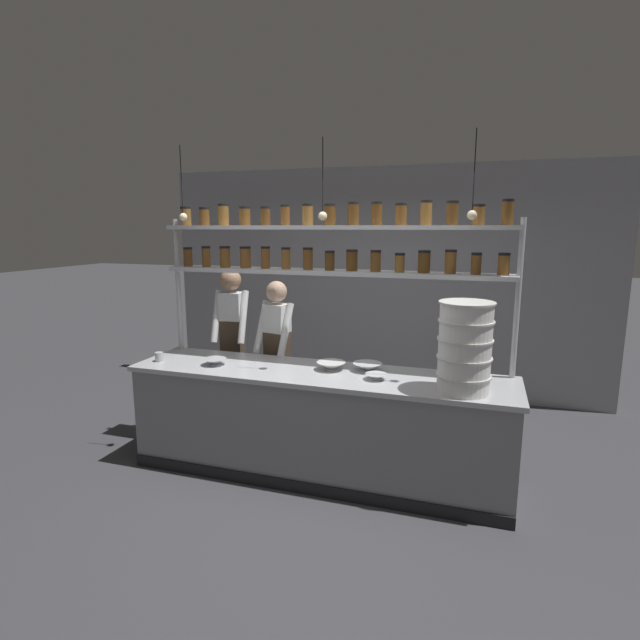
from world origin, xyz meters
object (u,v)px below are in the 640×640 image
object	(u,v)px
spice_shelf_unit	(330,252)
container_stack	(465,347)
prep_bowl_center_back	(215,362)
prep_bowl_center_front	(367,367)
chef_left	(232,338)
prep_bowl_near_right	(331,366)
serving_cup_front	(159,357)
chef_center	(277,351)
prep_bowl_near_left	(376,377)

from	to	relation	value
spice_shelf_unit	container_stack	distance (m)	1.44
container_stack	prep_bowl_center_back	world-z (taller)	container_stack
prep_bowl_center_front	chef_left	bearing A→B (deg)	160.61
prep_bowl_near_right	prep_bowl_center_front	bearing A→B (deg)	12.21
serving_cup_front	chef_center	bearing A→B (deg)	38.49
chef_center	prep_bowl_near_left	xyz separation A→B (m)	(1.12, -0.62, 0.02)
prep_bowl_center_front	serving_cup_front	bearing A→B (deg)	-171.16
prep_bowl_center_back	serving_cup_front	xyz separation A→B (m)	(-0.54, -0.05, 0.01)
prep_bowl_center_back	prep_bowl_near_right	size ratio (longest dim) A/B	0.84
prep_bowl_near_left	chef_center	bearing A→B (deg)	151.06
prep_bowl_center_front	serving_cup_front	world-z (taller)	serving_cup_front
spice_shelf_unit	prep_bowl_near_right	world-z (taller)	spice_shelf_unit
prep_bowl_near_left	serving_cup_front	world-z (taller)	serving_cup_front
container_stack	serving_cup_front	xyz separation A→B (m)	(-2.65, 0.02, -0.30)
container_stack	serving_cup_front	world-z (taller)	container_stack
prep_bowl_near_left	prep_bowl_center_back	distance (m)	1.44
spice_shelf_unit	container_stack	bearing A→B (deg)	-22.60
chef_left	container_stack	world-z (taller)	chef_left
container_stack	serving_cup_front	distance (m)	2.67
serving_cup_front	prep_bowl_near_left	bearing A→B (deg)	2.01
container_stack	prep_bowl_center_front	distance (m)	0.90
chef_center	prep_bowl_center_back	bearing A→B (deg)	-103.41
prep_bowl_center_front	spice_shelf_unit	bearing A→B (deg)	155.53
prep_bowl_near_right	serving_cup_front	xyz separation A→B (m)	(-1.56, -0.22, 0.01)
prep_bowl_near_right	container_stack	bearing A→B (deg)	-12.84
chef_center	prep_bowl_center_front	distance (m)	1.07
chef_center	prep_bowl_center_back	distance (m)	0.72
spice_shelf_unit	serving_cup_front	xyz separation A→B (m)	(-1.47, -0.47, -0.94)
prep_bowl_near_right	serving_cup_front	bearing A→B (deg)	-171.82
chef_left	spice_shelf_unit	bearing A→B (deg)	-24.88
container_stack	prep_bowl_center_back	size ratio (longest dim) A/B	3.24
spice_shelf_unit	prep_bowl_center_front	distance (m)	1.05
chef_left	prep_bowl_near_right	xyz separation A→B (m)	(1.26, -0.62, -0.02)
prep_bowl_center_back	prep_bowl_center_front	bearing A→B (deg)	10.32
container_stack	prep_bowl_near_right	xyz separation A→B (m)	(-1.09, 0.25, -0.30)
prep_bowl_near_left	prep_bowl_center_front	bearing A→B (deg)	119.15
prep_bowl_center_back	serving_cup_front	world-z (taller)	serving_cup_front
chef_left	prep_bowl_center_front	size ratio (longest dim) A/B	6.87
prep_bowl_center_front	prep_bowl_center_back	world-z (taller)	prep_bowl_center_front
chef_left	chef_center	xyz separation A→B (m)	(0.57, -0.15, -0.06)
chef_left	prep_bowl_center_back	bearing A→B (deg)	-80.10
prep_bowl_near_left	chef_left	bearing A→B (deg)	155.46
chef_center	prep_bowl_near_left	distance (m)	1.28
chef_left	prep_bowl_near_right	distance (m)	1.41
spice_shelf_unit	container_stack	world-z (taller)	spice_shelf_unit
spice_shelf_unit	chef_center	distance (m)	1.18
chef_center	prep_bowl_near_right	xyz separation A→B (m)	(0.69, -0.46, 0.03)
container_stack	chef_left	bearing A→B (deg)	159.85
prep_bowl_center_front	prep_bowl_near_right	xyz separation A→B (m)	(-0.30, -0.06, 0.00)
container_stack	prep_bowl_center_front	xyz separation A→B (m)	(-0.79, 0.31, -0.30)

